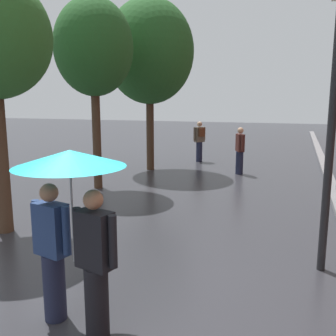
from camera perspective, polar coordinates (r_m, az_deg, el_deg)
ground_plane at (r=5.05m, az=-9.62°, el=-20.50°), size 80.00×80.00×0.00m
kerb_strip at (r=14.05m, az=23.04°, el=-0.83°), size 0.30×36.00×0.12m
street_tree_1 at (r=11.15m, az=-11.22°, el=17.40°), size 2.21×2.21×5.37m
street_tree_2 at (r=13.98m, az=-2.83°, el=17.18°), size 3.17×3.17×6.11m
couple_under_umbrella at (r=4.22m, az=-14.45°, el=-6.00°), size 1.23×1.20×2.05m
street_lamp_post at (r=5.90m, az=23.79°, el=8.59°), size 0.24×0.24×4.24m
pedestrian_walking_midground at (r=15.82m, az=4.81°, el=4.19°), size 0.46×0.47×1.69m
pedestrian_walking_far at (r=13.31m, az=10.85°, el=2.62°), size 0.37×0.55×1.64m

